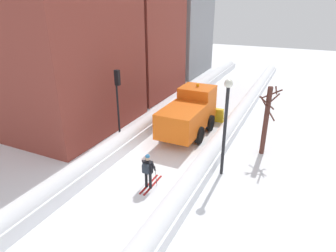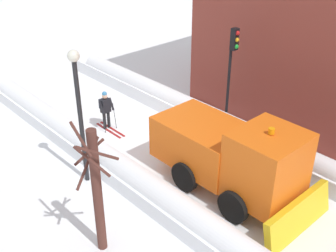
# 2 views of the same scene
# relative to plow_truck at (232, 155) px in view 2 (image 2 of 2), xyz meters

# --- Properties ---
(plow_truck) EXTENTS (3.20, 5.98, 3.12)m
(plow_truck) POSITION_rel_plow_truck_xyz_m (0.00, 0.00, 0.00)
(plow_truck) COLOR orange
(plow_truck) RESTS_ON ground
(skier) EXTENTS (0.62, 1.80, 1.81)m
(skier) POSITION_rel_plow_truck_xyz_m (0.57, -6.71, -0.48)
(skier) COLOR black
(skier) RESTS_ON ground
(traffic_light_pole) EXTENTS (0.28, 0.42, 4.59)m
(traffic_light_pole) POSITION_rel_plow_truck_xyz_m (-3.43, -3.04, 1.73)
(traffic_light_pole) COLOR black
(traffic_light_pole) RESTS_ON ground
(street_lamp) EXTENTS (0.40, 0.40, 4.99)m
(street_lamp) POSITION_rel_plow_truck_xyz_m (3.38, -3.97, 1.70)
(street_lamp) COLOR black
(street_lamp) RESTS_ON ground
(bare_tree_near) EXTENTS (1.14, 1.03, 4.22)m
(bare_tree_near) POSITION_rel_plow_truck_xyz_m (4.92, -0.78, 0.68)
(bare_tree_near) COLOR #4F2B23
(bare_tree_near) RESTS_ON ground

